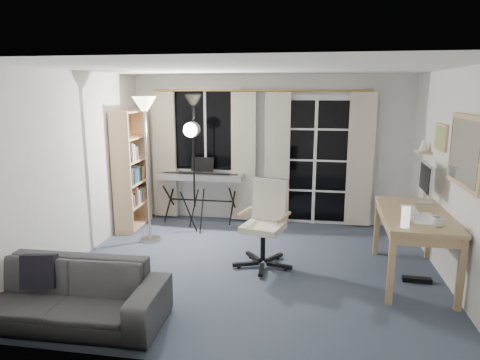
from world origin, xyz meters
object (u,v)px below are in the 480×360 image
object	(u,v)px
desk	(415,221)
keyboard_piano	(201,177)
torchiere_lamp	(145,126)
studio_light	(192,143)
bookshelf	(129,173)
mug	(438,221)
office_chair	(267,215)
sofa	(61,284)
monitor	(426,179)

from	to	relation	value
desk	keyboard_piano	bearing A→B (deg)	152.37
torchiere_lamp	studio_light	size ratio (longest dim) A/B	1.19
bookshelf	torchiere_lamp	size ratio (longest dim) A/B	0.90
studio_light	mug	xyz separation A→B (m)	(3.05, -1.71, -0.53)
office_chair	desk	distance (m)	1.72
keyboard_piano	office_chair	size ratio (longest dim) A/B	1.29
torchiere_lamp	desk	distance (m)	3.68
keyboard_piano	mug	distance (m)	3.77
mug	sofa	distance (m)	3.75
mug	sofa	size ratio (longest dim) A/B	0.07
office_chair	desk	size ratio (longest dim) A/B	0.71
bookshelf	desk	size ratio (longest dim) A/B	1.23
torchiere_lamp	desk	size ratio (longest dim) A/B	1.37
studio_light	desk	bearing A→B (deg)	-17.83
bookshelf	office_chair	bearing A→B (deg)	-28.13
torchiere_lamp	sofa	size ratio (longest dim) A/B	1.07
office_chair	mug	distance (m)	1.95
monitor	sofa	xyz separation A→B (m)	(-3.67, -1.99, -0.72)
desk	sofa	size ratio (longest dim) A/B	0.78
torchiere_lamp	desk	world-z (taller)	torchiere_lamp
studio_light	mug	world-z (taller)	studio_light
mug	office_chair	bearing A→B (deg)	159.60
office_chair	monitor	distance (m)	1.98
desk	office_chair	bearing A→B (deg)	176.50
monitor	sofa	distance (m)	4.24
torchiere_lamp	mug	distance (m)	3.86
studio_light	monitor	size ratio (longest dim) A/B	3.03
desk	monitor	world-z (taller)	monitor
bookshelf	office_chair	world-z (taller)	bookshelf
studio_light	mug	distance (m)	3.53
studio_light	sofa	world-z (taller)	studio_light
office_chair	torchiere_lamp	bearing A→B (deg)	178.57
office_chair	keyboard_piano	bearing A→B (deg)	144.67
office_chair	monitor	world-z (taller)	monitor
keyboard_piano	desk	bearing A→B (deg)	-29.85
monitor	keyboard_piano	bearing A→B (deg)	160.64
monitor	mug	distance (m)	0.98
torchiere_lamp	mug	world-z (taller)	torchiere_lamp
mug	sofa	world-z (taller)	mug
torchiere_lamp	mug	size ratio (longest dim) A/B	15.92
office_chair	bookshelf	bearing A→B (deg)	169.67
office_chair	monitor	bearing A→B (deg)	23.79
studio_light	office_chair	size ratio (longest dim) A/B	1.62
studio_light	monitor	bearing A→B (deg)	-9.10
torchiere_lamp	office_chair	world-z (taller)	torchiere_lamp
bookshelf	office_chair	xyz separation A→B (m)	(2.29, -1.11, -0.25)
desk	mug	xyz separation A→B (m)	(0.10, -0.50, 0.16)
keyboard_piano	sofa	world-z (taller)	keyboard_piano
office_chair	monitor	xyz separation A→B (m)	(1.91, 0.28, 0.46)
bookshelf	desk	distance (m)	4.21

